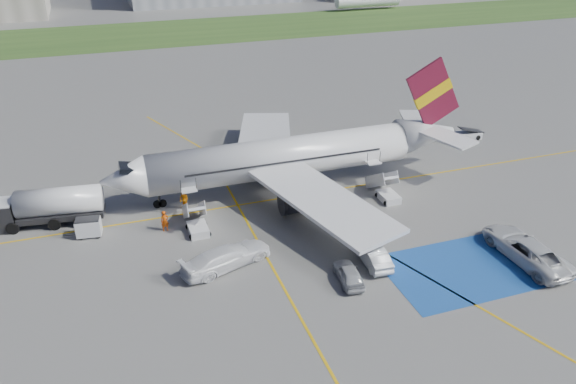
% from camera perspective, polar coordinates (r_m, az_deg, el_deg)
% --- Properties ---
extents(ground, '(400.00, 400.00, 0.00)m').
position_cam_1_polar(ground, '(45.13, 4.97, -7.26)').
color(ground, '#60605E').
rests_on(ground, ground).
extents(grass_strip, '(400.00, 30.00, 0.01)m').
position_cam_1_polar(grass_strip, '(132.19, -12.35, 15.51)').
color(grass_strip, '#2D4C1E').
rests_on(grass_strip, ground).
extents(taxiway_line_main, '(120.00, 0.20, 0.01)m').
position_cam_1_polar(taxiway_line_main, '(54.69, -0.06, -0.54)').
color(taxiway_line_main, gold).
rests_on(taxiway_line_main, ground).
extents(taxiway_line_cross, '(0.20, 60.00, 0.01)m').
position_cam_1_polar(taxiway_line_cross, '(36.45, 4.00, -17.18)').
color(taxiway_line_cross, gold).
rests_on(taxiway_line_cross, ground).
extents(taxiway_line_diag, '(20.71, 56.45, 0.01)m').
position_cam_1_polar(taxiway_line_diag, '(54.69, -0.06, -0.54)').
color(taxiway_line_diag, gold).
rests_on(taxiway_line_diag, ground).
extents(staging_box, '(14.00, 8.00, 0.01)m').
position_cam_1_polar(staging_box, '(46.89, 18.34, -7.26)').
color(staging_box, '#1A4B9D').
rests_on(staging_box, ground).
extents(airliner, '(36.81, 32.95, 11.92)m').
position_cam_1_polar(airliner, '(55.38, 0.74, 3.72)').
color(airliner, silver).
rests_on(airliner, ground).
extents(airstairs_fwd, '(1.90, 5.20, 3.60)m').
position_cam_1_polar(airstairs_fwd, '(49.59, -9.24, -3.25)').
color(airstairs_fwd, silver).
rests_on(airstairs_fwd, ground).
extents(airstairs_aft, '(1.90, 5.20, 3.60)m').
position_cam_1_polar(airstairs_aft, '(55.08, 9.96, -0.04)').
color(airstairs_aft, silver).
rests_on(airstairs_aft, ground).
extents(fuel_tanker, '(10.13, 3.96, 3.37)m').
position_cam_1_polar(fuel_tanker, '(54.00, -23.34, -1.65)').
color(fuel_tanker, black).
rests_on(fuel_tanker, ground).
extents(gpu_cart, '(2.21, 1.60, 1.70)m').
position_cam_1_polar(gpu_cart, '(51.01, -19.58, -3.49)').
color(gpu_cart, silver).
rests_on(gpu_cart, ground).
extents(belt_loader, '(5.22, 1.98, 1.56)m').
position_cam_1_polar(belt_loader, '(71.46, 17.25, 5.41)').
color(belt_loader, silver).
rests_on(belt_loader, ground).
extents(car_silver_a, '(2.07, 4.16, 1.36)m').
position_cam_1_polar(car_silver_a, '(42.94, 6.18, -8.23)').
color(car_silver_a, '#ABADB2').
rests_on(car_silver_a, ground).
extents(car_silver_b, '(1.84, 4.67, 1.51)m').
position_cam_1_polar(car_silver_b, '(45.10, 8.61, -6.36)').
color(car_silver_b, '#B2B5B9').
rests_on(car_silver_b, ground).
extents(van_white_a, '(3.07, 6.48, 2.41)m').
position_cam_1_polar(van_white_a, '(48.77, 23.06, -5.05)').
color(van_white_a, silver).
rests_on(van_white_a, ground).
extents(van_white_b, '(6.17, 4.05, 2.24)m').
position_cam_1_polar(van_white_b, '(44.34, -6.27, -6.28)').
color(van_white_b, white).
rests_on(van_white_b, ground).
extents(crew_fwd, '(0.75, 0.55, 1.90)m').
position_cam_1_polar(crew_fwd, '(49.94, -12.40, -2.90)').
color(crew_fwd, '#EE560C').
rests_on(crew_fwd, ground).
extents(crew_nose, '(1.15, 1.20, 1.95)m').
position_cam_1_polar(crew_nose, '(53.04, -10.53, -0.79)').
color(crew_nose, orange).
rests_on(crew_nose, ground).
extents(crew_aft, '(0.96, 1.11, 1.79)m').
position_cam_1_polar(crew_aft, '(51.50, 6.33, -1.47)').
color(crew_aft, orange).
rests_on(crew_aft, ground).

